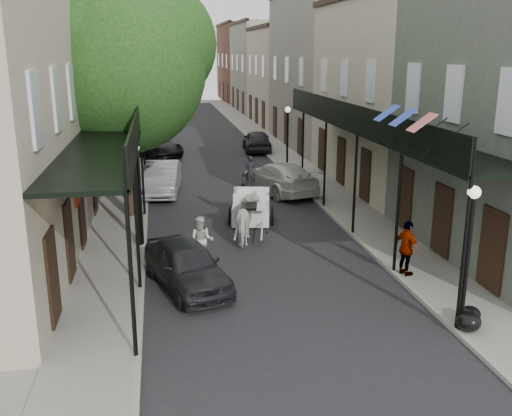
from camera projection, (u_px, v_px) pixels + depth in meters
name	position (u px, v px, depth m)	size (l,w,h in m)	color
ground	(286.00, 310.00, 15.77)	(140.00, 140.00, 0.00)	gray
road	(214.00, 168.00, 34.77)	(8.00, 90.00, 0.01)	black
sidewalk_left	(131.00, 170.00, 33.94)	(2.20, 90.00, 0.12)	gray
sidewalk_right	(294.00, 165.00, 35.57)	(2.20, 90.00, 0.12)	gray
building_row_left	(81.00, 74.00, 41.47)	(5.00, 80.00, 10.50)	#B8AF93
building_row_right	(310.00, 73.00, 44.27)	(5.00, 80.00, 10.50)	gray
gallery_left	(115.00, 133.00, 20.54)	(2.20, 18.05, 4.88)	black
gallery_right	(368.00, 127.00, 22.10)	(2.20, 18.05, 4.88)	black
tree_near	(132.00, 62.00, 23.03)	(7.31, 6.80, 9.63)	#382619
tree_far	(140.00, 68.00, 36.49)	(6.45, 6.00, 8.61)	#382619
lamppost_right_near	(467.00, 256.00, 13.99)	(0.32, 0.32, 3.71)	black
lamppost_left	(137.00, 193.00, 20.26)	(0.32, 0.32, 3.71)	black
lamppost_right_far	(287.00, 138.00, 32.99)	(0.32, 0.32, 3.71)	black
horse	(249.00, 219.00, 21.22)	(0.95, 2.09, 1.77)	silver
carriage	(251.00, 194.00, 23.81)	(2.09, 2.84, 2.96)	black
pedestrian_walking	(202.00, 241.00, 18.93)	(0.80, 0.63, 1.65)	beige
pedestrian_sidewalk_left	(125.00, 153.00, 34.27)	(1.13, 0.65, 1.75)	gray
pedestrian_sidewalk_right	(407.00, 248.00, 17.70)	(1.03, 0.43, 1.76)	gray
car_left_near	(187.00, 265.00, 17.10)	(1.70, 4.21, 1.44)	black
car_left_mid	(161.00, 178.00, 28.34)	(1.66, 4.77, 1.57)	#98999D
car_left_far	(154.00, 146.00, 38.35)	(2.51, 5.45, 1.51)	black
car_right_near	(279.00, 178.00, 28.61)	(2.16, 5.31, 1.54)	silver
car_right_far	(257.00, 141.00, 40.34)	(1.81, 4.50, 1.53)	black
trash_bags	(469.00, 319.00, 14.46)	(0.87, 1.02, 0.52)	black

